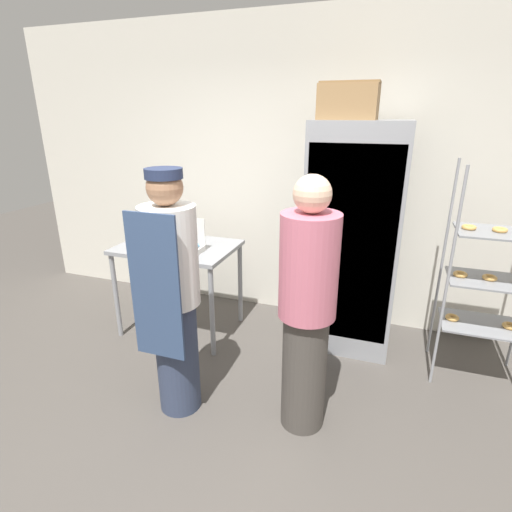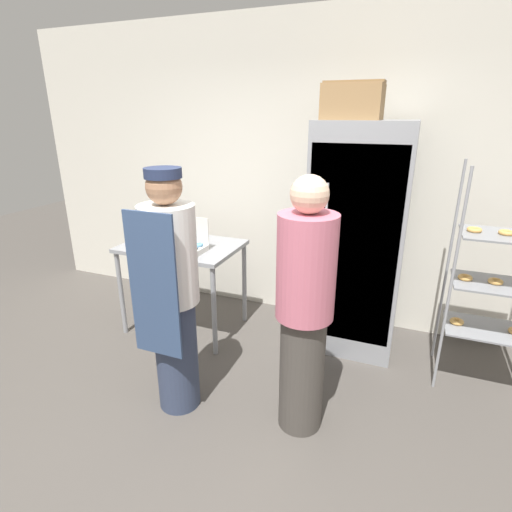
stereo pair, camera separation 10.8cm
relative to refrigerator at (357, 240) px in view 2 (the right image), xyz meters
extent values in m
plane|color=#4C4742|center=(-0.56, -1.68, -0.99)|extent=(14.00, 14.00, 0.00)
cube|color=silver|center=(-0.56, 0.49, 0.47)|extent=(6.40, 0.12, 2.90)
cube|color=gray|center=(0.00, 0.01, 0.00)|extent=(0.77, 0.67, 1.97)
cube|color=gray|center=(0.00, -0.32, 0.02)|extent=(0.71, 0.02, 1.61)
cylinder|color=silver|center=(-0.21, -0.34, 0.05)|extent=(0.02, 0.02, 0.97)
cylinder|color=#93969B|center=(0.73, -0.44, -0.13)|extent=(0.02, 0.02, 1.70)
cylinder|color=#93969B|center=(0.73, 0.01, -0.13)|extent=(0.02, 0.02, 1.70)
cube|color=gray|center=(1.04, -0.21, -0.53)|extent=(0.57, 0.42, 0.01)
torus|color=#DBA351|center=(0.84, -0.21, -0.51)|extent=(0.10, 0.10, 0.03)
cube|color=gray|center=(1.04, -0.21, -0.15)|extent=(0.57, 0.42, 0.01)
torus|color=#DBA351|center=(0.84, -0.21, -0.13)|extent=(0.10, 0.10, 0.03)
torus|color=#DBA351|center=(1.04, -0.21, -0.13)|extent=(0.10, 0.10, 0.03)
cube|color=gray|center=(1.04, -0.21, 0.22)|extent=(0.57, 0.42, 0.01)
torus|color=#DBA351|center=(0.84, -0.21, 0.24)|extent=(0.10, 0.10, 0.03)
torus|color=#DBA351|center=(1.04, -0.21, 0.24)|extent=(0.10, 0.10, 0.03)
cube|color=gray|center=(-1.55, -0.33, -0.14)|extent=(1.06, 0.73, 0.04)
cylinder|color=gray|center=(-2.04, -0.66, -0.57)|extent=(0.04, 0.04, 0.83)
cylinder|color=gray|center=(-1.06, -0.66, -0.57)|extent=(0.04, 0.04, 0.83)
cylinder|color=gray|center=(-2.04, -0.01, -0.57)|extent=(0.04, 0.04, 0.83)
cylinder|color=gray|center=(-1.06, -0.01, -0.57)|extent=(0.04, 0.04, 0.83)
cube|color=silver|center=(-1.36, -0.50, -0.10)|extent=(0.24, 0.24, 0.05)
cube|color=silver|center=(-1.36, -0.38, 0.05)|extent=(0.24, 0.01, 0.24)
torus|color=#669EC6|center=(-1.42, -0.54, -0.06)|extent=(0.08, 0.08, 0.03)
torus|color=#669EC6|center=(-1.36, -0.54, -0.06)|extent=(0.08, 0.08, 0.03)
torus|color=#669EC6|center=(-1.30, -0.54, -0.06)|extent=(0.08, 0.08, 0.03)
torus|color=#669EC6|center=(-1.42, -0.46, -0.06)|extent=(0.08, 0.08, 0.03)
torus|color=#669EC6|center=(-1.36, -0.46, -0.06)|extent=(0.08, 0.08, 0.03)
torus|color=#669EC6|center=(-1.30, -0.46, -0.06)|extent=(0.08, 0.08, 0.03)
cylinder|color=black|center=(-1.76, -0.20, -0.08)|extent=(0.13, 0.13, 0.08)
cylinder|color=#B2BCC1|center=(-1.76, -0.20, 0.05)|extent=(0.10, 0.10, 0.18)
cylinder|color=black|center=(-1.76, -0.20, 0.15)|extent=(0.11, 0.11, 0.02)
cube|color=#937047|center=(-0.11, -0.08, 1.11)|extent=(0.44, 0.35, 0.26)
cube|color=olive|center=(-0.11, -0.08, 1.25)|extent=(0.45, 0.18, 0.02)
cylinder|color=#333D56|center=(-1.01, -1.33, -0.57)|extent=(0.29, 0.29, 0.83)
cylinder|color=silver|center=(-1.01, -1.33, 0.17)|extent=(0.36, 0.36, 0.66)
sphere|color=#9E7051|center=(-1.01, -1.33, 0.61)|extent=(0.22, 0.22, 0.22)
cube|color=#33476B|center=(-1.01, -1.52, 0.03)|extent=(0.34, 0.02, 0.95)
cylinder|color=#232D4C|center=(-1.01, -1.33, 0.70)|extent=(0.23, 0.23, 0.06)
cylinder|color=#47423D|center=(-0.14, -1.20, -0.57)|extent=(0.29, 0.29, 0.82)
cylinder|color=#C6667A|center=(-0.14, -1.20, 0.17)|extent=(0.36, 0.36, 0.65)
sphere|color=beige|center=(-0.14, -1.20, 0.60)|extent=(0.22, 0.22, 0.22)
camera|label=1|loc=(0.31, -3.41, 1.03)|focal=28.00mm
camera|label=2|loc=(0.41, -3.37, 1.03)|focal=28.00mm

